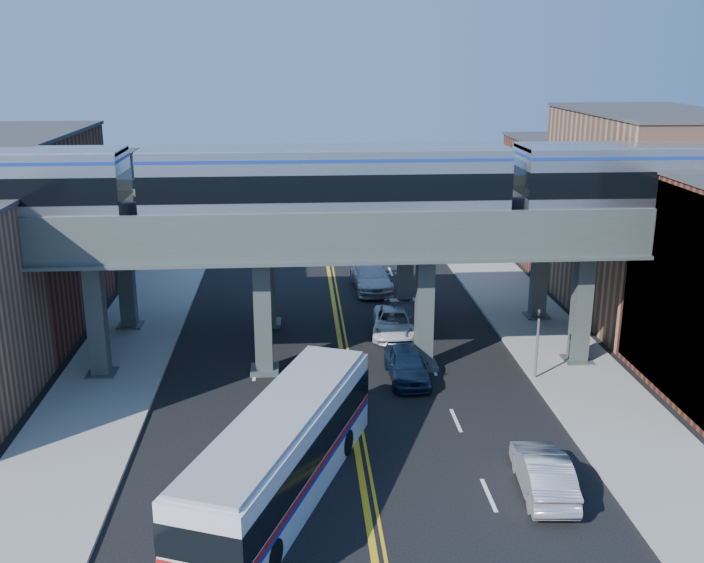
# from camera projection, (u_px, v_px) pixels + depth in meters

# --- Properties ---
(ground) EXTENTS (120.00, 120.00, 0.00)m
(ground) POSITION_uv_depth(u_px,v_px,m) (357.00, 446.00, 31.89)
(ground) COLOR black
(ground) RESTS_ON ground
(sidewalk_west) EXTENTS (5.00, 70.00, 0.16)m
(sidewalk_west) POSITION_uv_depth(u_px,v_px,m) (121.00, 359.00, 40.65)
(sidewalk_west) COLOR gray
(sidewalk_west) RESTS_ON ground
(sidewalk_east) EXTENTS (5.00, 70.00, 0.16)m
(sidewalk_east) POSITION_uv_depth(u_px,v_px,m) (555.00, 348.00, 42.23)
(sidewalk_east) COLOR gray
(sidewalk_east) RESTS_ON ground
(building_west_b) EXTENTS (8.00, 14.00, 11.00)m
(building_west_b) POSITION_uv_depth(u_px,v_px,m) (10.00, 234.00, 44.37)
(building_west_b) COLOR brown
(building_west_b) RESTS_ON ground
(building_west_c) EXTENTS (8.00, 10.00, 8.00)m
(building_west_c) POSITION_uv_depth(u_px,v_px,m) (74.00, 214.00, 57.23)
(building_west_c) COLOR #96684D
(building_west_c) RESTS_ON ground
(building_east_b) EXTENTS (8.00, 14.00, 12.00)m
(building_east_b) POSITION_uv_depth(u_px,v_px,m) (645.00, 216.00, 46.77)
(building_east_b) COLOR #96684D
(building_east_b) RESTS_ON ground
(building_east_c) EXTENTS (8.00, 10.00, 9.00)m
(building_east_c) POSITION_uv_depth(u_px,v_px,m) (569.00, 201.00, 59.63)
(building_east_c) COLOR brown
(building_east_c) RESTS_ON ground
(mural_panel) EXTENTS (0.10, 9.50, 9.50)m
(mural_panel) POSITION_uv_depth(u_px,v_px,m) (671.00, 298.00, 35.38)
(mural_panel) COLOR teal
(mural_panel) RESTS_ON ground
(elevated_viaduct_near) EXTENTS (52.00, 3.60, 7.40)m
(elevated_viaduct_near) POSITION_uv_depth(u_px,v_px,m) (344.00, 245.00, 37.72)
(elevated_viaduct_near) COLOR #404A49
(elevated_viaduct_near) RESTS_ON ground
(elevated_viaduct_far) EXTENTS (52.00, 3.60, 7.40)m
(elevated_viaduct_far) POSITION_uv_depth(u_px,v_px,m) (336.00, 216.00, 44.41)
(elevated_viaduct_far) COLOR #404A49
(elevated_viaduct_far) RESTS_ON ground
(transit_train) EXTENTS (52.64, 3.30, 3.86)m
(transit_train) POSITION_uv_depth(u_px,v_px,m) (326.00, 183.00, 36.80)
(transit_train) COLOR black
(transit_train) RESTS_ON elevated_viaduct_near
(stop_sign) EXTENTS (0.76, 0.09, 2.63)m
(stop_sign) POSITION_uv_depth(u_px,v_px,m) (358.00, 377.00, 34.29)
(stop_sign) COLOR slate
(stop_sign) RESTS_ON ground
(traffic_signal) EXTENTS (0.15, 0.18, 4.10)m
(traffic_signal) POSITION_uv_depth(u_px,v_px,m) (538.00, 336.00, 37.61)
(traffic_signal) COLOR slate
(traffic_signal) RESTS_ON ground
(transit_bus) EXTENTS (7.16, 12.80, 3.26)m
(transit_bus) POSITION_uv_depth(u_px,v_px,m) (282.00, 454.00, 27.89)
(transit_bus) COLOR silver
(transit_bus) RESTS_ON ground
(car_lane_a) EXTENTS (1.98, 4.69, 1.58)m
(car_lane_a) POSITION_uv_depth(u_px,v_px,m) (407.00, 364.00, 38.21)
(car_lane_a) COLOR #0E1C35
(car_lane_a) RESTS_ON ground
(car_lane_b) EXTENTS (2.06, 4.83, 1.55)m
(car_lane_b) POSITION_uv_depth(u_px,v_px,m) (406.00, 316.00, 45.22)
(car_lane_b) COLOR #313134
(car_lane_b) RESTS_ON ground
(car_lane_c) EXTENTS (2.91, 5.34, 1.42)m
(car_lane_c) POSITION_uv_depth(u_px,v_px,m) (394.00, 322.00, 44.29)
(car_lane_c) COLOR white
(car_lane_c) RESTS_ON ground
(car_lane_d) EXTENTS (2.69, 6.01, 1.71)m
(car_lane_d) POSITION_uv_depth(u_px,v_px,m) (371.00, 277.00, 52.71)
(car_lane_d) COLOR silver
(car_lane_d) RESTS_ON ground
(car_parked_curb) EXTENTS (2.03, 4.84, 1.55)m
(car_parked_curb) POSITION_uv_depth(u_px,v_px,m) (543.00, 473.00, 28.39)
(car_parked_curb) COLOR #9A999D
(car_parked_curb) RESTS_ON ground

